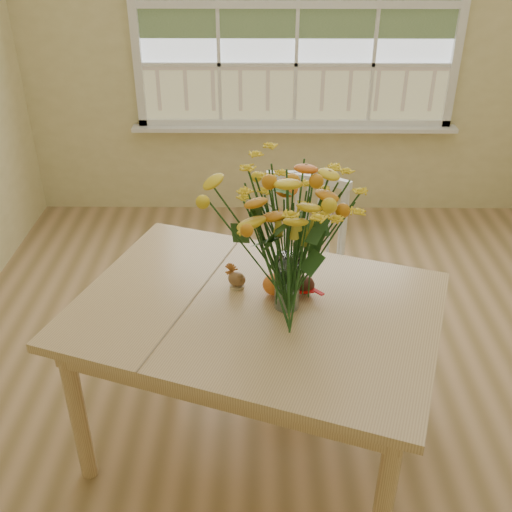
{
  "coord_description": "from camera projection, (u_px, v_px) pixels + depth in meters",
  "views": [
    {
      "loc": [
        -0.25,
        -2.15,
        2.15
      ],
      "look_at": [
        -0.27,
        -0.18,
        0.98
      ],
      "focal_mm": 42.0,
      "sensor_mm": 36.0,
      "label": 1
    }
  ],
  "objects": [
    {
      "name": "dark_gourd",
      "position": [
        304.0,
        286.0,
        2.44
      ],
      "size": [
        0.13,
        0.11,
        0.08
      ],
      "color": "#38160F",
      "rests_on": "dining_table"
    },
    {
      "name": "flower_vase",
      "position": [
        289.0,
        231.0,
        2.22
      ],
      "size": [
        0.47,
        0.47,
        0.56
      ],
      "color": "white",
      "rests_on": "dining_table"
    },
    {
      "name": "dining_table",
      "position": [
        256.0,
        324.0,
        2.44
      ],
      "size": [
        1.68,
        1.43,
        0.76
      ],
      "rotation": [
        0.0,
        0.0,
        -0.33
      ],
      "color": "tan",
      "rests_on": "floor"
    },
    {
      "name": "wall_back",
      "position": [
        297.0,
        34.0,
        4.19
      ],
      "size": [
        4.0,
        0.02,
        2.7
      ],
      "primitive_type": "cube",
      "color": "#D5C888",
      "rests_on": "floor"
    },
    {
      "name": "window",
      "position": [
        298.0,
        7.0,
        4.07
      ],
      "size": [
        2.42,
        0.12,
        1.74
      ],
      "color": "silver",
      "rests_on": "wall_back"
    },
    {
      "name": "windsor_chair",
      "position": [
        301.0,
        258.0,
        3.17
      ],
      "size": [
        0.54,
        0.53,
        0.94
      ],
      "rotation": [
        0.0,
        0.0,
        -0.3
      ],
      "color": "white",
      "rests_on": "floor"
    },
    {
      "name": "pumpkin",
      "position": [
        276.0,
        285.0,
        2.44
      ],
      "size": [
        0.11,
        0.11,
        0.09
      ],
      "primitive_type": "ellipsoid",
      "color": "orange",
      "rests_on": "dining_table"
    },
    {
      "name": "turkey_figurine",
      "position": [
        237.0,
        279.0,
        2.49
      ],
      "size": [
        0.09,
        0.08,
        0.1
      ],
      "rotation": [
        0.0,
        0.0,
        -0.43
      ],
      "color": "#CCB78C",
      "rests_on": "dining_table"
    },
    {
      "name": "floor",
      "position": [
        310.0,
        409.0,
        2.95
      ],
      "size": [
        4.0,
        4.5,
        0.01
      ],
      "primitive_type": "cube",
      "color": "olive",
      "rests_on": "ground"
    }
  ]
}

